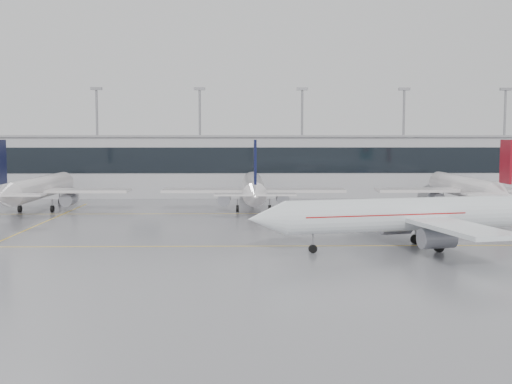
{
  "coord_description": "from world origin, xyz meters",
  "views": [
    {
      "loc": [
        -1.57,
        -70.52,
        12.22
      ],
      "look_at": [
        0.0,
        12.0,
        5.0
      ],
      "focal_mm": 45.0,
      "sensor_mm": 36.0,
      "label": 1
    }
  ],
  "objects": [
    {
      "name": "taxi_line_cross",
      "position": [
        -30.0,
        15.0,
        0.01
      ],
      "size": [
        0.25,
        60.0,
        0.01
      ],
      "primitive_type": "cube",
      "color": "yellow",
      "rests_on": "ground"
    },
    {
      "name": "terminal",
      "position": [
        0.0,
        62.0,
        6.0
      ],
      "size": [
        180.0,
        15.0,
        12.0
      ],
      "primitive_type": "cube",
      "color": "#A9A9AD",
      "rests_on": "ground"
    },
    {
      "name": "light_masts",
      "position": [
        0.0,
        68.0,
        13.34
      ],
      "size": [
        156.4,
        1.0,
        22.6
      ],
      "color": "gray",
      "rests_on": "ground"
    },
    {
      "name": "taxi_line_main",
      "position": [
        0.0,
        0.0,
        0.01
      ],
      "size": [
        120.0,
        0.25,
        0.01
      ],
      "primitive_type": "cube",
      "color": "yellow",
      "rests_on": "ground"
    },
    {
      "name": "ground",
      "position": [
        0.0,
        0.0,
        0.0
      ],
      "size": [
        320.0,
        320.0,
        0.0
      ],
      "primitive_type": "plane",
      "color": "gray",
      "rests_on": "ground"
    },
    {
      "name": "parked_jet_b",
      "position": [
        -35.0,
        33.69,
        3.71
      ],
      "size": [
        29.64,
        36.96,
        11.72
      ],
      "rotation": [
        0.0,
        0.0,
        1.57
      ],
      "color": "silver",
      "rests_on": "ground"
    },
    {
      "name": "air_canada_jet",
      "position": [
        17.27,
        -1.81,
        3.71
      ],
      "size": [
        36.76,
        29.91,
        11.67
      ],
      "rotation": [
        0.0,
        0.0,
        3.36
      ],
      "color": "white",
      "rests_on": "ground"
    },
    {
      "name": "taxi_line_north",
      "position": [
        0.0,
        30.0,
        0.01
      ],
      "size": [
        120.0,
        0.25,
        0.01
      ],
      "primitive_type": "cube",
      "color": "yellow",
      "rests_on": "ground"
    },
    {
      "name": "terminal_roof",
      "position": [
        0.0,
        62.0,
        12.2
      ],
      "size": [
        182.0,
        16.0,
        0.4
      ],
      "primitive_type": "cube",
      "color": "gray",
      "rests_on": "ground"
    },
    {
      "name": "terminal_glass",
      "position": [
        0.0,
        54.45,
        7.5
      ],
      "size": [
        180.0,
        0.2,
        5.0
      ],
      "primitive_type": "cube",
      "color": "black",
      "rests_on": "ground"
    },
    {
      "name": "parked_jet_d",
      "position": [
        35.0,
        33.69,
        3.71
      ],
      "size": [
        29.64,
        36.96,
        11.72
      ],
      "rotation": [
        0.0,
        0.0,
        1.57
      ],
      "color": "silver",
      "rests_on": "ground"
    },
    {
      "name": "parked_jet_c",
      "position": [
        -0.0,
        33.69,
        3.71
      ],
      "size": [
        29.64,
        36.96,
        11.72
      ],
      "rotation": [
        0.0,
        0.0,
        1.57
      ],
      "color": "silver",
      "rests_on": "ground"
    }
  ]
}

